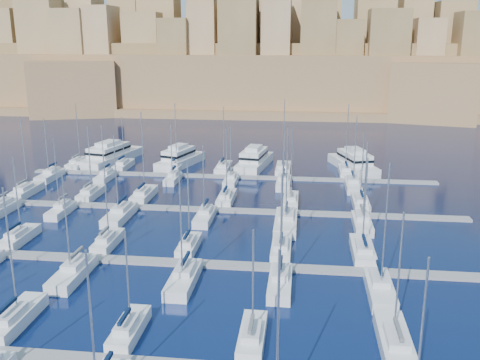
# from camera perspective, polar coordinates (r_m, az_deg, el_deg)

# --- Properties ---
(ground) EXTENTS (600.00, 600.00, 0.00)m
(ground) POSITION_cam_1_polar(r_m,az_deg,el_deg) (80.84, -4.35, -5.51)
(ground) COLOR black
(ground) RESTS_ON ground
(pontoon_mid_near) EXTENTS (84.00, 2.00, 0.40)m
(pontoon_mid_near) POSITION_cam_1_polar(r_m,az_deg,el_deg) (69.91, -6.25, -8.78)
(pontoon_mid_near) COLOR slate
(pontoon_mid_near) RESTS_ON ground
(pontoon_mid_far) EXTENTS (84.00, 2.00, 0.40)m
(pontoon_mid_far) POSITION_cam_1_polar(r_m,az_deg,el_deg) (90.05, -3.14, -3.18)
(pontoon_mid_far) COLOR slate
(pontoon_mid_far) RESTS_ON ground
(pontoon_far) EXTENTS (84.00, 2.00, 0.40)m
(pontoon_far) POSITION_cam_1_polar(r_m,az_deg,el_deg) (110.89, -1.20, 0.36)
(pontoon_far) COLOR slate
(pontoon_far) RESTS_ON ground
(sailboat_2) EXTENTS (2.69, 8.97, 14.67)m
(sailboat_2) POSITION_cam_1_polar(r_m,az_deg,el_deg) (60.39, -22.87, -13.42)
(sailboat_2) COLOR silver
(sailboat_2) RESTS_ON ground
(sailboat_3) EXTENTS (2.31, 7.71, 11.02)m
(sailboat_3) POSITION_cam_1_polar(r_m,az_deg,el_deg) (55.24, -11.76, -15.32)
(sailboat_3) COLOR silver
(sailboat_3) RESTS_ON ground
(sailboat_4) EXTENTS (2.39, 7.95, 11.64)m
(sailboat_4) POSITION_cam_1_polar(r_m,az_deg,el_deg) (53.05, 1.30, -16.34)
(sailboat_4) COLOR silver
(sailboat_4) RESTS_ON ground
(sailboat_5) EXTENTS (2.82, 9.41, 13.61)m
(sailboat_5) POSITION_cam_1_polar(r_m,az_deg,el_deg) (54.25, 16.15, -16.18)
(sailboat_5) COLOR silver
(sailboat_5) RESTS_ON ground
(sailboat_13) EXTENTS (2.46, 8.19, 12.67)m
(sailboat_13) POSITION_cam_1_polar(r_m,az_deg,el_deg) (82.79, -22.46, -5.62)
(sailboat_13) COLOR silver
(sailboat_13) RESTS_ON ground
(sailboat_14) EXTENTS (2.36, 7.87, 13.21)m
(sailboat_14) POSITION_cam_1_polar(r_m,az_deg,el_deg) (77.23, -13.92, -6.36)
(sailboat_14) COLOR silver
(sailboat_14) RESTS_ON ground
(sailboat_15) EXTENTS (2.29, 7.63, 12.48)m
(sailboat_15) POSITION_cam_1_polar(r_m,az_deg,el_deg) (73.95, -5.49, -6.95)
(sailboat_15) COLOR silver
(sailboat_15) RESTS_ON ground
(sailboat_16) EXTENTS (2.60, 8.66, 14.19)m
(sailboat_16) POSITION_cam_1_polar(r_m,az_deg,el_deg) (72.90, 4.43, -7.24)
(sailboat_16) COLOR silver
(sailboat_16) RESTS_ON ground
(sailboat_17) EXTENTS (2.82, 9.39, 13.60)m
(sailboat_17) POSITION_cam_1_polar(r_m,az_deg,el_deg) (73.68, 12.95, -7.35)
(sailboat_17) COLOR silver
(sailboat_17) RESTS_ON ground
(sailboat_20) EXTENTS (2.83, 9.45, 13.74)m
(sailboat_20) POSITION_cam_1_polar(r_m,az_deg,el_deg) (68.55, -17.38, -9.42)
(sailboat_20) COLOR silver
(sailboat_20) RESTS_ON ground
(sailboat_21) EXTENTS (2.83, 9.42, 14.19)m
(sailboat_21) POSITION_cam_1_polar(r_m,az_deg,el_deg) (64.40, -6.03, -10.40)
(sailboat_21) COLOR silver
(sailboat_21) RESTS_ON ground
(sailboat_22) EXTENTS (2.64, 8.79, 14.16)m
(sailboat_22) POSITION_cam_1_polar(r_m,az_deg,el_deg) (63.30, 4.30, -10.84)
(sailboat_22) COLOR silver
(sailboat_22) RESTS_ON ground
(sailboat_23) EXTENTS (2.82, 9.39, 15.81)m
(sailboat_23) POSITION_cam_1_polar(r_m,az_deg,el_deg) (63.67, 14.70, -11.15)
(sailboat_23) COLOR silver
(sailboat_23) RESTS_ON ground
(sailboat_24) EXTENTS (2.70, 8.99, 14.45)m
(sailboat_24) POSITION_cam_1_polar(r_m,az_deg,el_deg) (106.49, -21.82, -1.07)
(sailboat_24) COLOR silver
(sailboat_24) RESTS_ON ground
(sailboat_25) EXTENTS (2.58, 8.58, 13.28)m
(sailboat_25) POSITION_cam_1_polar(r_m,az_deg,el_deg) (100.98, -15.61, -1.38)
(sailboat_25) COLOR silver
(sailboat_25) RESTS_ON ground
(sailboat_26) EXTENTS (2.77, 9.22, 15.97)m
(sailboat_26) POSITION_cam_1_polar(r_m,az_deg,el_deg) (97.99, -10.22, -1.53)
(sailboat_26) COLOR silver
(sailboat_26) RESTS_ON ground
(sailboat_27) EXTENTS (2.63, 8.75, 13.31)m
(sailboat_27) POSITION_cam_1_polar(r_m,az_deg,el_deg) (94.55, -1.47, -1.92)
(sailboat_27) COLOR silver
(sailboat_27) RESTS_ON ground
(sailboat_28) EXTENTS (2.53, 8.42, 13.64)m
(sailboat_28) POSITION_cam_1_polar(r_m,az_deg,el_deg) (93.50, 5.43, -2.18)
(sailboat_28) COLOR silver
(sailboat_28) RESTS_ON ground
(sailboat_29) EXTENTS (2.64, 8.80, 13.22)m
(sailboat_29) POSITION_cam_1_polar(r_m,az_deg,el_deg) (94.22, 12.72, -2.36)
(sailboat_29) COLOR silver
(sailboat_29) RESTS_ON ground
(sailboat_31) EXTENTS (2.30, 7.66, 13.18)m
(sailboat_31) POSITION_cam_1_polar(r_m,az_deg,el_deg) (92.80, -18.54, -3.06)
(sailboat_31) COLOR silver
(sailboat_31) RESTS_ON ground
(sailboat_32) EXTENTS (2.98, 9.92, 14.02)m
(sailboat_32) POSITION_cam_1_polar(r_m,az_deg,el_deg) (87.93, -12.71, -3.61)
(sailboat_32) COLOR silver
(sailboat_32) RESTS_ON ground
(sailboat_33) EXTENTS (2.50, 8.32, 12.65)m
(sailboat_33) POSITION_cam_1_polar(r_m,az_deg,el_deg) (85.18, -3.78, -3.89)
(sailboat_33) COLOR silver
(sailboat_33) RESTS_ON ground
(sailboat_34) EXTENTS (3.32, 11.08, 16.00)m
(sailboat_34) POSITION_cam_1_polar(r_m,az_deg,el_deg) (82.57, 4.91, -4.50)
(sailboat_34) COLOR silver
(sailboat_34) RESTS_ON ground
(sailboat_35) EXTENTS (2.65, 8.82, 13.85)m
(sailboat_35) POSITION_cam_1_polar(r_m,az_deg,el_deg) (84.14, 12.89, -4.49)
(sailboat_35) COLOR silver
(sailboat_35) RESTS_ON ground
(sailboat_36) EXTENTS (2.83, 9.44, 14.48)m
(sailboat_36) POSITION_cam_1_polar(r_m,az_deg,el_deg) (125.47, -16.79, 1.71)
(sailboat_36) COLOR silver
(sailboat_36) RESTS_ON ground
(sailboat_37) EXTENTS (2.56, 8.53, 11.69)m
(sailboat_37) POSITION_cam_1_polar(r_m,az_deg,el_deg) (121.29, -12.32, 1.54)
(sailboat_37) COLOR silver
(sailboat_37) RESTS_ON ground
(sailboat_38) EXTENTS (2.64, 8.79, 14.79)m
(sailboat_38) POSITION_cam_1_polar(r_m,az_deg,el_deg) (118.08, -6.83, 1.44)
(sailboat_38) COLOR silver
(sailboat_38) RESTS_ON ground
(sailboat_39) EXTENTS (2.78, 9.26, 14.26)m
(sailboat_39) POSITION_cam_1_polar(r_m,az_deg,el_deg) (116.32, -1.79, 1.33)
(sailboat_39) COLOR silver
(sailboat_39) RESTS_ON ground
(sailboat_40) EXTENTS (3.04, 10.14, 15.93)m
(sailboat_40) POSITION_cam_1_polar(r_m,az_deg,el_deg) (115.57, 4.63, 1.21)
(sailboat_40) COLOR silver
(sailboat_40) RESTS_ON ground
(sailboat_41) EXTENTS (2.66, 8.88, 15.17)m
(sailboat_41) POSITION_cam_1_polar(r_m,az_deg,el_deg) (115.27, 11.19, 0.92)
(sailboat_41) COLOR silver
(sailboat_41) RESTS_ON ground
(sailboat_42) EXTENTS (2.69, 8.95, 12.98)m
(sailboat_42) POSITION_cam_1_polar(r_m,az_deg,el_deg) (116.47, -19.58, 0.46)
(sailboat_42) COLOR silver
(sailboat_42) RESTS_ON ground
(sailboat_43) EXTENTS (2.30, 7.68, 11.68)m
(sailboat_43) POSITION_cam_1_polar(r_m,az_deg,el_deg) (112.44, -14.16, 0.37)
(sailboat_43) COLOR silver
(sailboat_43) RESTS_ON ground
(sailboat_44) EXTENTS (2.24, 7.45, 11.98)m
(sailboat_44) POSITION_cam_1_polar(r_m,az_deg,el_deg) (108.37, -7.17, 0.17)
(sailboat_44) COLOR silver
(sailboat_44) RESTS_ON ground
(sailboat_45) EXTENTS (2.37, 7.91, 12.01)m
(sailboat_45) POSITION_cam_1_polar(r_m,az_deg,el_deg) (105.97, -0.98, -0.05)
(sailboat_45) COLOR silver
(sailboat_45) RESTS_ON ground
(sailboat_46) EXTENTS (2.65, 8.82, 12.88)m
(sailboat_46) POSITION_cam_1_polar(r_m,az_deg,el_deg) (104.68, 4.66, -0.29)
(sailboat_46) COLOR silver
(sailboat_46) RESTS_ON ground
(sailboat_47) EXTENTS (2.76, 9.22, 14.47)m
(sailboat_47) POSITION_cam_1_polar(r_m,az_deg,el_deg) (104.90, 11.94, -0.53)
(sailboat_47) COLOR silver
(sailboat_47) RESTS_ON ground
(motor_yacht_a) EXTENTS (10.09, 20.77, 5.25)m
(motor_yacht_a) POSITION_cam_1_polar(r_m,az_deg,el_deg) (128.23, -13.67, 2.65)
(motor_yacht_a) COLOR silver
(motor_yacht_a) RESTS_ON ground
(motor_yacht_b) EXTENTS (8.84, 16.37, 5.25)m
(motor_yacht_b) POSITION_cam_1_polar(r_m,az_deg,el_deg) (121.43, -6.45, 2.30)
(motor_yacht_b) COLOR silver
(motor_yacht_b) RESTS_ON ground
(motor_yacht_c) EXTENTS (7.51, 17.36, 5.25)m
(motor_yacht_c) POSITION_cam_1_polar(r_m,az_deg,el_deg) (119.27, 1.54, 2.16)
(motor_yacht_c) COLOR silver
(motor_yacht_c) RESTS_ON ground
(motor_yacht_d) EXTENTS (10.33, 18.14, 5.25)m
(motor_yacht_d) POSITION_cam_1_polar(r_m,az_deg,el_deg) (119.62, 12.01, 1.87)
(motor_yacht_d) COLOR silver
(motor_yacht_d) RESTS_ON ground
(fortified_city) EXTENTS (460.00, 108.95, 59.52)m
(fortified_city) POSITION_cam_1_polar(r_m,az_deg,el_deg) (230.37, 3.06, 11.66)
(fortified_city) COLOR brown
(fortified_city) RESTS_ON ground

